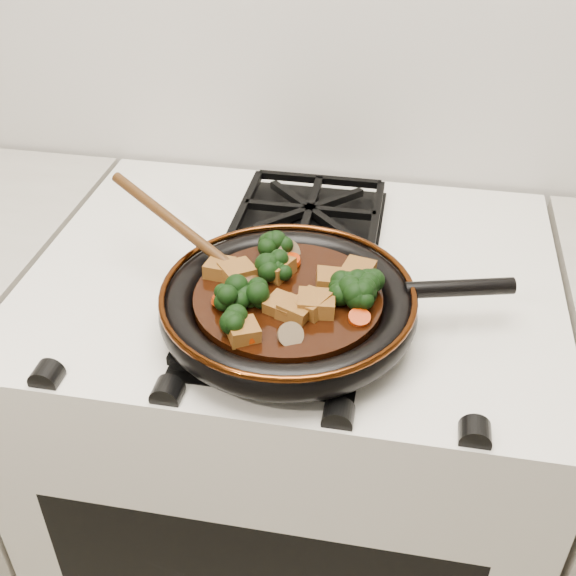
# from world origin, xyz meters

# --- Properties ---
(stove) EXTENTS (0.76, 0.60, 0.90)m
(stove) POSITION_xyz_m (0.00, 1.69, 0.45)
(stove) COLOR white
(stove) RESTS_ON ground
(burner_grate_front) EXTENTS (0.23, 0.23, 0.03)m
(burner_grate_front) POSITION_xyz_m (0.00, 1.55, 0.91)
(burner_grate_front) COLOR black
(burner_grate_front) RESTS_ON stove
(burner_grate_back) EXTENTS (0.23, 0.23, 0.03)m
(burner_grate_back) POSITION_xyz_m (0.00, 1.83, 0.91)
(burner_grate_back) COLOR black
(burner_grate_back) RESTS_ON stove
(skillet) EXTENTS (0.44, 0.33, 0.05)m
(skillet) POSITION_xyz_m (0.02, 1.55, 0.94)
(skillet) COLOR black
(skillet) RESTS_ON burner_grate_front
(braising_sauce) EXTENTS (0.24, 0.24, 0.02)m
(braising_sauce) POSITION_xyz_m (0.02, 1.55, 0.95)
(braising_sauce) COLOR black
(braising_sauce) RESTS_ON skillet
(tofu_cube_0) EXTENTS (0.05, 0.05, 0.02)m
(tofu_cube_0) POSITION_xyz_m (0.01, 1.52, 0.97)
(tofu_cube_0) COLOR brown
(tofu_cube_0) RESTS_ON braising_sauce
(tofu_cube_1) EXTENTS (0.04, 0.04, 0.02)m
(tofu_cube_1) POSITION_xyz_m (-0.08, 1.58, 0.97)
(tofu_cube_1) COLOR brown
(tofu_cube_1) RESTS_ON braising_sauce
(tofu_cube_2) EXTENTS (0.05, 0.05, 0.03)m
(tofu_cube_2) POSITION_xyz_m (-0.01, 1.59, 0.97)
(tofu_cube_2) COLOR brown
(tofu_cube_2) RESTS_ON braising_sauce
(tofu_cube_3) EXTENTS (0.05, 0.05, 0.03)m
(tofu_cube_3) POSITION_xyz_m (0.05, 1.53, 0.97)
(tofu_cube_3) COLOR brown
(tofu_cube_3) RESTS_ON braising_sauce
(tofu_cube_4) EXTENTS (0.06, 0.05, 0.03)m
(tofu_cube_4) POSITION_xyz_m (-0.05, 1.58, 0.97)
(tofu_cube_4) COLOR brown
(tofu_cube_4) RESTS_ON braising_sauce
(tofu_cube_5) EXTENTS (0.05, 0.05, 0.02)m
(tofu_cube_5) POSITION_xyz_m (0.10, 1.61, 0.97)
(tofu_cube_5) COLOR brown
(tofu_cube_5) RESTS_ON braising_sauce
(tofu_cube_6) EXTENTS (0.05, 0.05, 0.03)m
(tofu_cube_6) POSITION_xyz_m (0.03, 1.51, 0.97)
(tofu_cube_6) COLOR brown
(tofu_cube_6) RESTS_ON braising_sauce
(tofu_cube_7) EXTENTS (0.05, 0.05, 0.03)m
(tofu_cube_7) POSITION_xyz_m (0.07, 1.58, 0.97)
(tofu_cube_7) COLOR brown
(tofu_cube_7) RESTS_ON braising_sauce
(tofu_cube_8) EXTENTS (0.05, 0.05, 0.03)m
(tofu_cube_8) POSITION_xyz_m (0.06, 1.53, 0.97)
(tofu_cube_8) COLOR brown
(tofu_cube_8) RESTS_ON braising_sauce
(tofu_cube_9) EXTENTS (0.05, 0.05, 0.02)m
(tofu_cube_9) POSITION_xyz_m (-0.02, 1.46, 0.97)
(tofu_cube_9) COLOR brown
(tofu_cube_9) RESTS_ON braising_sauce
(broccoli_floret_0) EXTENTS (0.07, 0.07, 0.06)m
(broccoli_floret_0) POSITION_xyz_m (0.10, 1.55, 0.97)
(broccoli_floret_0) COLOR black
(broccoli_floret_0) RESTS_ON braising_sauce
(broccoli_floret_1) EXTENTS (0.08, 0.08, 0.06)m
(broccoli_floret_1) POSITION_xyz_m (-0.06, 1.52, 0.97)
(broccoli_floret_1) COLOR black
(broccoli_floret_1) RESTS_ON braising_sauce
(broccoli_floret_2) EXTENTS (0.07, 0.07, 0.05)m
(broccoli_floret_2) POSITION_xyz_m (-0.03, 1.52, 0.97)
(broccoli_floret_2) COLOR black
(broccoli_floret_2) RESTS_ON braising_sauce
(broccoli_floret_3) EXTENTS (0.09, 0.08, 0.07)m
(broccoli_floret_3) POSITION_xyz_m (-0.04, 1.47, 0.97)
(broccoli_floret_3) COLOR black
(broccoli_floret_3) RESTS_ON braising_sauce
(broccoli_floret_4) EXTENTS (0.08, 0.07, 0.07)m
(broccoli_floret_4) POSITION_xyz_m (0.11, 1.57, 0.97)
(broccoli_floret_4) COLOR black
(broccoli_floret_4) RESTS_ON braising_sauce
(broccoli_floret_5) EXTENTS (0.08, 0.09, 0.07)m
(broccoli_floret_5) POSITION_xyz_m (0.11, 1.54, 0.97)
(broccoli_floret_5) COLOR black
(broccoli_floret_5) RESTS_ON braising_sauce
(broccoli_floret_6) EXTENTS (0.09, 0.08, 0.07)m
(broccoli_floret_6) POSITION_xyz_m (0.09, 1.56, 0.97)
(broccoli_floret_6) COLOR black
(broccoli_floret_6) RESTS_ON braising_sauce
(broccoli_floret_7) EXTENTS (0.08, 0.08, 0.06)m
(broccoli_floret_7) POSITION_xyz_m (-0.01, 1.63, 0.97)
(broccoli_floret_7) COLOR black
(broccoli_floret_7) RESTS_ON braising_sauce
(broccoli_floret_8) EXTENTS (0.09, 0.09, 0.06)m
(broccoli_floret_8) POSITION_xyz_m (-0.01, 1.59, 0.97)
(broccoli_floret_8) COLOR black
(broccoli_floret_8) RESTS_ON braising_sauce
(carrot_coin_0) EXTENTS (0.03, 0.03, 0.02)m
(carrot_coin_0) POSITION_xyz_m (-0.06, 1.52, 0.96)
(carrot_coin_0) COLOR #B12B04
(carrot_coin_0) RESTS_ON braising_sauce
(carrot_coin_1) EXTENTS (0.03, 0.03, 0.02)m
(carrot_coin_1) POSITION_xyz_m (0.01, 1.62, 0.96)
(carrot_coin_1) COLOR #B12B04
(carrot_coin_1) RESTS_ON braising_sauce
(carrot_coin_2) EXTENTS (0.03, 0.03, 0.01)m
(carrot_coin_2) POSITION_xyz_m (-0.01, 1.46, 0.96)
(carrot_coin_2) COLOR #B12B04
(carrot_coin_2) RESTS_ON braising_sauce
(carrot_coin_3) EXTENTS (0.03, 0.03, 0.02)m
(carrot_coin_3) POSITION_xyz_m (0.11, 1.52, 0.96)
(carrot_coin_3) COLOR #B12B04
(carrot_coin_3) RESTS_ON braising_sauce
(mushroom_slice_0) EXTENTS (0.04, 0.04, 0.03)m
(mushroom_slice_0) POSITION_xyz_m (0.10, 1.55, 0.97)
(mushroom_slice_0) COLOR brown
(mushroom_slice_0) RESTS_ON braising_sauce
(mushroom_slice_1) EXTENTS (0.04, 0.04, 0.03)m
(mushroom_slice_1) POSITION_xyz_m (0.03, 1.47, 0.97)
(mushroom_slice_1) COLOR brown
(mushroom_slice_1) RESTS_ON braising_sauce
(mushroom_slice_2) EXTENTS (0.04, 0.04, 0.03)m
(mushroom_slice_2) POSITION_xyz_m (0.00, 1.64, 0.97)
(mushroom_slice_2) COLOR brown
(mushroom_slice_2) RESTS_ON braising_sauce
(wooden_spoon) EXTENTS (0.15, 0.10, 0.25)m
(wooden_spoon) POSITION_xyz_m (-0.11, 1.61, 0.98)
(wooden_spoon) COLOR #43260E
(wooden_spoon) RESTS_ON braising_sauce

